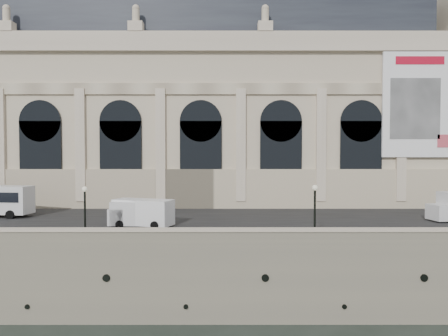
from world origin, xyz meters
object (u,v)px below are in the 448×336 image
(van_c, at_px, (140,213))
(lamp_right, at_px, (315,213))
(van_b, at_px, (136,214))
(lamp_left, at_px, (85,213))

(van_c, distance_m, lamp_right, 16.79)
(van_b, bearing_deg, van_c, 9.59)
(van_b, relative_size, lamp_right, 1.23)
(van_b, distance_m, lamp_left, 6.87)
(van_c, bearing_deg, lamp_left, -117.59)
(lamp_left, bearing_deg, lamp_right, -2.63)
(lamp_left, xyz_separation_m, lamp_right, (18.45, -0.85, 0.09))
(van_b, height_order, van_c, van_c)
(van_b, bearing_deg, lamp_left, -115.35)
(van_c, relative_size, lamp_right, 1.39)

